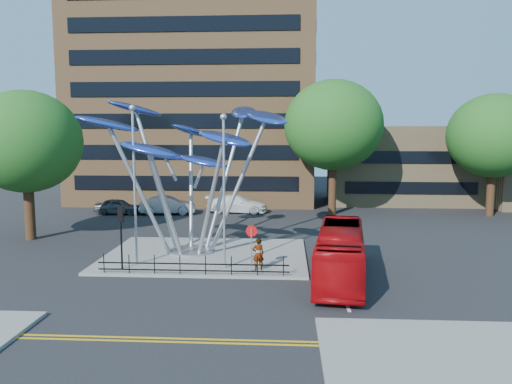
# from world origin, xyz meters

# --- Properties ---
(ground) EXTENTS (120.00, 120.00, 0.00)m
(ground) POSITION_xyz_m (0.00, 0.00, 0.00)
(ground) COLOR black
(ground) RESTS_ON ground
(traffic_island) EXTENTS (12.00, 9.00, 0.15)m
(traffic_island) POSITION_xyz_m (-1.00, 6.00, 0.07)
(traffic_island) COLOR slate
(traffic_island) RESTS_ON ground
(pavement_right) EXTENTS (12.00, 6.00, 0.15)m
(pavement_right) POSITION_xyz_m (11.00, -7.00, 0.07)
(pavement_right) COLOR slate
(pavement_right) RESTS_ON ground
(double_yellow_near) EXTENTS (40.00, 0.12, 0.01)m
(double_yellow_near) POSITION_xyz_m (0.00, -6.00, 0.01)
(double_yellow_near) COLOR gold
(double_yellow_near) RESTS_ON ground
(double_yellow_far) EXTENTS (40.00, 0.12, 0.01)m
(double_yellow_far) POSITION_xyz_m (0.00, -6.30, 0.01)
(double_yellow_far) COLOR gold
(double_yellow_far) RESTS_ON ground
(brick_tower) EXTENTS (25.00, 15.00, 30.00)m
(brick_tower) POSITION_xyz_m (-6.00, 32.00, 15.00)
(brick_tower) COLOR olive
(brick_tower) RESTS_ON ground
(low_building_near) EXTENTS (15.00, 8.00, 8.00)m
(low_building_near) POSITION_xyz_m (16.00, 30.00, 4.00)
(low_building_near) COLOR #9F875E
(low_building_near) RESTS_ON ground
(tree_right) EXTENTS (8.80, 8.80, 12.11)m
(tree_right) POSITION_xyz_m (8.00, 22.00, 8.04)
(tree_right) COLOR black
(tree_right) RESTS_ON ground
(tree_left) EXTENTS (7.60, 7.60, 10.32)m
(tree_left) POSITION_xyz_m (-14.00, 10.00, 6.79)
(tree_left) COLOR black
(tree_left) RESTS_ON ground
(tree_far) EXTENTS (8.00, 8.00, 10.81)m
(tree_far) POSITION_xyz_m (22.00, 22.00, 7.11)
(tree_far) COLOR black
(tree_far) RESTS_ON ground
(leaf_sculpture) EXTENTS (12.72, 9.54, 9.51)m
(leaf_sculpture) POSITION_xyz_m (-2.07, 6.68, 6.87)
(leaf_sculpture) COLOR #9EA0A5
(leaf_sculpture) RESTS_ON traffic_island
(street_lamp_left) EXTENTS (0.36, 0.36, 8.80)m
(street_lamp_left) POSITION_xyz_m (-4.50, 3.50, 5.36)
(street_lamp_left) COLOR #9EA0A5
(street_lamp_left) RESTS_ON traffic_island
(street_lamp_right) EXTENTS (0.36, 0.36, 8.30)m
(street_lamp_right) POSITION_xyz_m (0.50, 3.00, 5.09)
(street_lamp_right) COLOR #9EA0A5
(street_lamp_right) RESTS_ON traffic_island
(traffic_light_island) EXTENTS (0.28, 0.18, 3.42)m
(traffic_light_island) POSITION_xyz_m (-5.00, 2.50, 2.61)
(traffic_light_island) COLOR black
(traffic_light_island) RESTS_ON traffic_island
(no_entry_sign_island) EXTENTS (0.60, 0.10, 2.45)m
(no_entry_sign_island) POSITION_xyz_m (2.00, 2.52, 1.82)
(no_entry_sign_island) COLOR #9EA0A5
(no_entry_sign_island) RESTS_ON traffic_island
(pedestrian_railing_front) EXTENTS (10.00, 0.06, 1.00)m
(pedestrian_railing_front) POSITION_xyz_m (-1.00, 1.70, 0.55)
(pedestrian_railing_front) COLOR black
(pedestrian_railing_front) RESTS_ON traffic_island
(red_bus) EXTENTS (3.45, 9.82, 2.68)m
(red_bus) POSITION_xyz_m (6.60, 1.88, 1.34)
(red_bus) COLOR #A1070B
(red_bus) RESTS_ON ground
(pedestrian) EXTENTS (0.74, 0.60, 1.75)m
(pedestrian) POSITION_xyz_m (2.35, 2.67, 1.02)
(pedestrian) COLOR gray
(pedestrian) RESTS_ON traffic_island
(parked_car_left) EXTENTS (4.20, 1.71, 1.43)m
(parked_car_left) POSITION_xyz_m (-11.44, 20.78, 0.71)
(parked_car_left) COLOR #43464B
(parked_car_left) RESTS_ON ground
(parked_car_mid) EXTENTS (5.16, 2.32, 1.64)m
(parked_car_mid) POSITION_xyz_m (-6.94, 21.04, 0.82)
(parked_car_mid) COLOR #9FA2A6
(parked_car_mid) RESTS_ON ground
(parked_car_right) EXTENTS (5.75, 2.71, 1.62)m
(parked_car_right) POSITION_xyz_m (-0.73, 22.36, 0.81)
(parked_car_right) COLOR white
(parked_car_right) RESTS_ON ground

